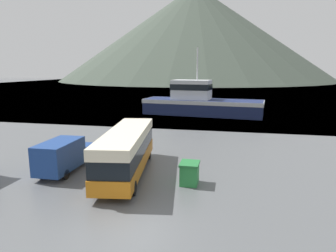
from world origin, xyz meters
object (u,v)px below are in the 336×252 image
Objects in this scene: tour_bus at (127,150)px; fishing_boat at (200,102)px; delivery_van at (64,155)px; storage_bin at (190,173)px.

fishing_boat is at bearing 77.54° from tour_bus.
fishing_boat is (2.01, 29.33, 0.27)m from tour_bus.
delivery_van reaches higher than storage_bin.
storage_bin is at bearing 11.60° from fishing_boat.
fishing_boat is 30.44m from storage_bin.
tour_bus is 1.87× the size of delivery_van.
delivery_van is 30.57m from fishing_boat.
tour_bus is 7.12× the size of storage_bin.
delivery_van is at bearing -5.88° from fishing_boat.
fishing_boat reaches higher than storage_bin.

